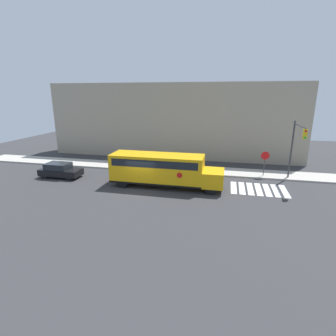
% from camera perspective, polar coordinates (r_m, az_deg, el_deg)
% --- Properties ---
extents(ground_plane, '(60.00, 60.00, 0.00)m').
position_cam_1_polar(ground_plane, '(23.10, -5.60, -4.42)').
color(ground_plane, '#333335').
extents(sidewalk_strip, '(44.00, 3.00, 0.15)m').
position_cam_1_polar(sidewalk_strip, '(29.01, -1.59, 0.04)').
color(sidewalk_strip, '#B2ADA3').
rests_on(sidewalk_strip, ground).
extents(building_backdrop, '(32.00, 4.00, 9.29)m').
position_cam_1_polar(building_backdrop, '(34.41, 1.08, 10.30)').
color(building_backdrop, '#9E937F').
rests_on(building_backdrop, ground).
extents(crosswalk_stripes, '(4.70, 3.20, 0.01)m').
position_cam_1_polar(crosswalk_stripes, '(24.07, 19.12, -4.39)').
color(crosswalk_stripes, white).
rests_on(crosswalk_stripes, ground).
extents(school_bus, '(9.85, 2.57, 2.88)m').
position_cam_1_polar(school_bus, '(23.01, -1.40, -0.08)').
color(school_bus, '#EAA80F').
rests_on(school_bus, ground).
extents(parked_car, '(4.04, 1.74, 1.43)m').
position_cam_1_polar(parked_car, '(27.95, -22.44, -0.45)').
color(parked_car, black).
rests_on(parked_car, ground).
extents(stop_sign, '(0.80, 0.10, 2.58)m').
position_cam_1_polar(stop_sign, '(27.34, 20.32, 1.68)').
color(stop_sign, '#38383A').
rests_on(stop_sign, ground).
extents(traffic_light, '(0.28, 3.95, 5.59)m').
position_cam_1_polar(traffic_light, '(26.09, 26.06, 4.91)').
color(traffic_light, '#38383A').
rests_on(traffic_light, ground).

